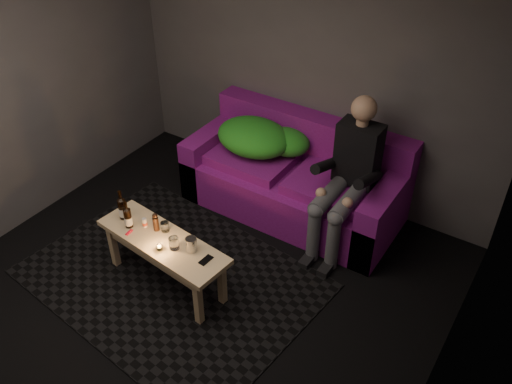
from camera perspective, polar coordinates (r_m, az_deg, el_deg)
floor at (r=4.65m, az=-9.11°, el=-12.53°), size 4.50×4.50×0.00m
room at (r=3.88m, az=-6.89°, el=8.07°), size 4.50×4.50×4.50m
rug at (r=4.91m, az=-8.85°, el=-8.97°), size 2.63×2.04×0.01m
sofa at (r=5.46m, az=4.20°, el=1.28°), size 2.14×0.96×0.92m
green_blanket at (r=5.43m, az=0.44°, el=5.75°), size 0.94×0.64×0.32m
person at (r=4.88m, az=9.69°, el=1.87°), size 0.38×0.89×1.43m
coffee_table at (r=4.61m, az=-9.72°, el=-5.78°), size 1.26×0.52×0.50m
beer_bottle_a at (r=4.77m, az=-13.89°, el=-1.67°), size 0.07×0.07×0.29m
beer_bottle_b at (r=4.67m, az=-13.34°, el=-2.62°), size 0.07×0.07×0.26m
salt_shaker at (r=4.68m, az=-11.63°, el=-3.17°), size 0.04×0.04×0.08m
pepper_mill at (r=4.61m, az=-10.49°, el=-3.32°), size 0.05×0.05×0.13m
tumbler_back at (r=4.60m, az=-9.57°, el=-3.61°), size 0.09×0.09×0.08m
tealight at (r=4.45m, az=-10.15°, el=-5.74°), size 0.05×0.05×0.04m
tumbler_front at (r=4.42m, az=-8.63°, el=-5.35°), size 0.10×0.10×0.10m
steel_cup at (r=4.37m, az=-6.83°, el=-5.50°), size 0.12×0.12×0.12m
smartphone at (r=4.31m, az=-5.29°, el=-7.15°), size 0.07×0.13×0.01m
red_lighter at (r=4.66m, az=-13.22°, el=-4.16°), size 0.03×0.08×0.01m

